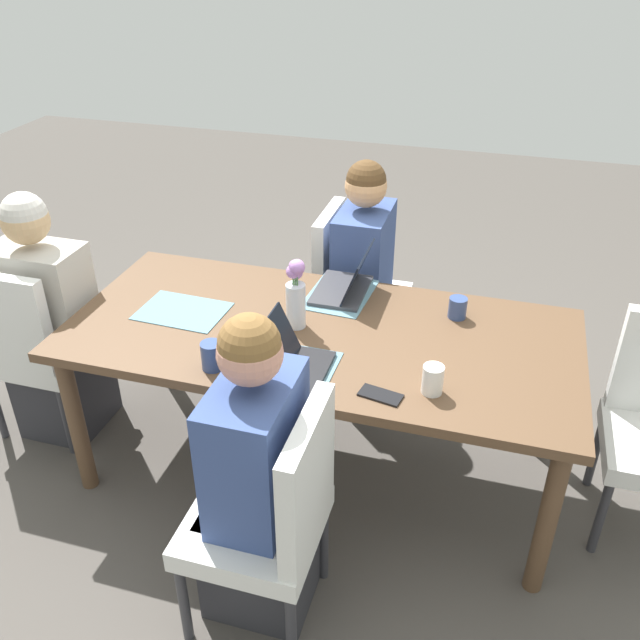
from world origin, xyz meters
name	(u,v)px	position (x,y,z in m)	size (l,w,h in m)	color
ground_plane	(320,466)	(0.00, 0.00, 0.00)	(10.00, 10.00, 0.00)	#4C4742
dining_table	(320,346)	(0.00, 0.00, 0.66)	(2.05, 0.94, 0.73)	brown
chair_near_left_near	(274,512)	(0.06, -0.76, 0.50)	(0.44, 0.44, 0.90)	silver
person_near_left_near	(259,488)	(-0.01, -0.70, 0.53)	(0.36, 0.40, 1.19)	#2D2D33
chair_head_left_left_mid	(32,343)	(-1.33, -0.11, 0.50)	(0.44, 0.44, 0.90)	silver
person_head_left_left_mid	(52,332)	(-1.27, -0.04, 0.53)	(0.40, 0.36, 1.19)	#2D2D33
chair_far_left_far	(350,286)	(-0.08, 0.83, 0.50)	(0.44, 0.44, 0.90)	silver
person_far_left_far	(361,288)	(0.00, 0.77, 0.53)	(0.36, 0.40, 1.19)	#2D2D33
flower_vase	(296,292)	(-0.10, 0.01, 0.89)	(0.08, 0.10, 0.30)	silver
placemat_near_left_near	(295,373)	(0.00, -0.31, 0.73)	(0.36, 0.26, 0.00)	slate
placemat_head_left_left_mid	(183,311)	(-0.60, -0.02, 0.73)	(0.36, 0.26, 0.00)	slate
placemat_far_left_far	(339,294)	(0.00, 0.31, 0.73)	(0.36, 0.26, 0.00)	slate
laptop_near_left_near	(289,364)	(-0.03, -0.32, 0.77)	(0.22, 0.32, 0.20)	black
laptop_far_left_far	(346,284)	(0.02, 0.33, 0.78)	(0.22, 0.32, 0.20)	#38383D
coffee_mug_near_left	(458,308)	(0.51, 0.26, 0.78)	(0.07, 0.07, 0.09)	#33477A
coffee_mug_near_right	(433,379)	(0.49, -0.28, 0.79)	(0.07, 0.07, 0.11)	white
coffee_mug_centre_left	(212,356)	(-0.31, -0.36, 0.79)	(0.08, 0.08, 0.11)	#33477A
phone_black	(381,395)	(0.32, -0.35, 0.74)	(0.15, 0.07, 0.01)	black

